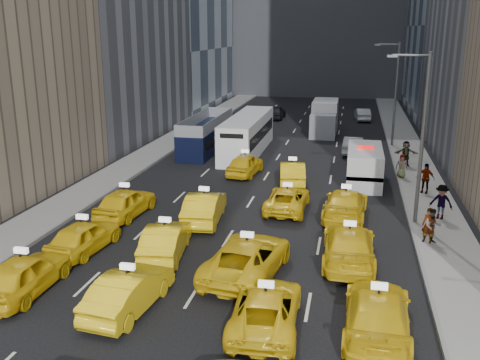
# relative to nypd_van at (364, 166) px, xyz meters

# --- Properties ---
(ground) EXTENTS (160.00, 160.00, 0.00)m
(ground) POSITION_rel_nypd_van_xyz_m (-6.71, -19.73, -1.15)
(ground) COLOR black
(ground) RESTS_ON ground
(sidewalk_west) EXTENTS (3.00, 90.00, 0.15)m
(sidewalk_west) POSITION_rel_nypd_van_xyz_m (-17.21, 5.27, -1.07)
(sidewalk_west) COLOR gray
(sidewalk_west) RESTS_ON ground
(sidewalk_east) EXTENTS (3.00, 90.00, 0.15)m
(sidewalk_east) POSITION_rel_nypd_van_xyz_m (3.79, 5.27, -1.07)
(sidewalk_east) COLOR gray
(sidewalk_east) RESTS_ON ground
(curb_west) EXTENTS (0.15, 90.00, 0.18)m
(curb_west) POSITION_rel_nypd_van_xyz_m (-15.76, 5.27, -1.06)
(curb_west) COLOR slate
(curb_west) RESTS_ON ground
(curb_east) EXTENTS (0.15, 90.00, 0.18)m
(curb_east) POSITION_rel_nypd_van_xyz_m (2.34, 5.27, -1.06)
(curb_east) COLOR slate
(curb_east) RESTS_ON ground
(streetlight_near) EXTENTS (2.15, 0.22, 9.00)m
(streetlight_near) POSITION_rel_nypd_van_xyz_m (2.47, -7.73, 3.77)
(streetlight_near) COLOR #595B60
(streetlight_near) RESTS_ON ground
(streetlight_far) EXTENTS (2.15, 0.22, 9.00)m
(streetlight_far) POSITION_rel_nypd_van_xyz_m (2.47, 12.27, 3.77)
(streetlight_far) COLOR #595B60
(streetlight_far) RESTS_ON ground
(taxi_4) EXTENTS (1.89, 4.68, 1.59)m
(taxi_4) POSITION_rel_nypd_van_xyz_m (-13.21, -18.93, -0.35)
(taxi_4) COLOR yellow
(taxi_4) RESTS_ON ground
(taxi_5) EXTENTS (2.09, 4.75, 1.52)m
(taxi_5) POSITION_rel_nypd_van_xyz_m (-8.67, -19.30, -0.39)
(taxi_5) COLOR yellow
(taxi_5) RESTS_ON ground
(taxi_6) EXTENTS (2.55, 5.08, 1.38)m
(taxi_6) POSITION_rel_nypd_van_xyz_m (-3.56, -19.37, -0.46)
(taxi_6) COLOR yellow
(taxi_6) RESTS_ON ground
(taxi_7) EXTENTS (2.38, 5.47, 1.57)m
(taxi_7) POSITION_rel_nypd_van_xyz_m (0.21, -19.09, -0.37)
(taxi_7) COLOR yellow
(taxi_7) RESTS_ON ground
(taxi_8) EXTENTS (2.24, 4.56, 1.50)m
(taxi_8) POSITION_rel_nypd_van_xyz_m (-12.91, -14.68, -0.40)
(taxi_8) COLOR yellow
(taxi_8) RESTS_ON ground
(taxi_9) EXTENTS (2.25, 4.86, 1.54)m
(taxi_9) POSITION_rel_nypd_van_xyz_m (-9.00, -14.37, -0.38)
(taxi_9) COLOR yellow
(taxi_9) RESTS_ON ground
(taxi_10) EXTENTS (3.38, 6.11, 1.62)m
(taxi_10) POSITION_rel_nypd_van_xyz_m (-4.98, -15.58, -0.34)
(taxi_10) COLOR yellow
(taxi_10) RESTS_ON ground
(taxi_11) EXTENTS (2.37, 5.60, 1.61)m
(taxi_11) POSITION_rel_nypd_van_xyz_m (-0.82, -13.32, -0.34)
(taxi_11) COLOR yellow
(taxi_11) RESTS_ON ground
(taxi_12) EXTENTS (2.28, 4.82, 1.59)m
(taxi_12) POSITION_rel_nypd_van_xyz_m (-13.02, -9.67, -0.35)
(taxi_12) COLOR yellow
(taxi_12) RESTS_ON ground
(taxi_13) EXTENTS (2.20, 5.09, 1.63)m
(taxi_13) POSITION_rel_nypd_van_xyz_m (-8.50, -9.60, -0.33)
(taxi_13) COLOR yellow
(taxi_13) RESTS_ON ground
(taxi_14) EXTENTS (2.33, 4.83, 1.33)m
(taxi_14) POSITION_rel_nypd_van_xyz_m (-4.36, -6.83, -0.49)
(taxi_14) COLOR yellow
(taxi_14) RESTS_ON ground
(taxi_15) EXTENTS (2.56, 5.57, 1.58)m
(taxi_15) POSITION_rel_nypd_van_xyz_m (-1.08, -7.42, -0.36)
(taxi_15) COLOR yellow
(taxi_15) RESTS_ON ground
(taxi_16) EXTENTS (2.26, 4.60, 1.51)m
(taxi_16) POSITION_rel_nypd_van_xyz_m (-8.27, 0.31, -0.39)
(taxi_16) COLOR yellow
(taxi_16) RESTS_ON ground
(taxi_17) EXTENTS (2.23, 4.81, 1.53)m
(taxi_17) POSITION_rel_nypd_van_xyz_m (-4.70, -1.33, -0.39)
(taxi_17) COLOR yellow
(taxi_17) RESTS_ON ground
(nypd_van) EXTENTS (2.75, 6.07, 2.54)m
(nypd_van) POSITION_rel_nypd_van_xyz_m (0.00, 0.00, 0.00)
(nypd_van) COLOR silver
(nypd_van) RESTS_ON ground
(double_decker) EXTENTS (3.05, 10.30, 2.95)m
(double_decker) POSITION_rel_nypd_van_xyz_m (-13.11, 7.54, 0.31)
(double_decker) COLOR black
(double_decker) RESTS_ON ground
(city_bus) EXTENTS (3.41, 12.16, 3.10)m
(city_bus) POSITION_rel_nypd_van_xyz_m (-9.50, 7.40, 0.39)
(city_bus) COLOR white
(city_bus) RESTS_ON ground
(box_truck) EXTENTS (2.89, 7.18, 3.21)m
(box_truck) POSITION_rel_nypd_van_xyz_m (-3.66, 17.28, 0.43)
(box_truck) COLOR white
(box_truck) RESTS_ON ground
(misc_car_0) EXTENTS (1.79, 4.44, 1.43)m
(misc_car_0) POSITION_rel_nypd_van_xyz_m (-0.76, 8.86, -0.43)
(misc_car_0) COLOR #94989B
(misc_car_0) RESTS_ON ground
(misc_car_1) EXTENTS (3.12, 5.76, 1.53)m
(misc_car_1) POSITION_rel_nypd_van_xyz_m (-12.37, 20.81, -0.38)
(misc_car_1) COLOR black
(misc_car_1) RESTS_ON ground
(misc_car_2) EXTENTS (1.96, 4.61, 1.32)m
(misc_car_2) POSITION_rel_nypd_van_xyz_m (-4.08, 27.61, -0.49)
(misc_car_2) COLOR gray
(misc_car_2) RESTS_ON ground
(misc_car_3) EXTENTS (1.91, 4.60, 1.56)m
(misc_car_3) POSITION_rel_nypd_van_xyz_m (-9.64, 25.32, -0.37)
(misc_car_3) COLOR black
(misc_car_3) RESTS_ON ground
(misc_car_4) EXTENTS (1.89, 4.33, 1.39)m
(misc_car_4) POSITION_rel_nypd_van_xyz_m (0.15, 26.19, -0.46)
(misc_car_4) COLOR #B8BCC1
(misc_car_4) RESTS_ON ground
(pedestrian_0) EXTENTS (0.72, 0.60, 1.71)m
(pedestrian_0) POSITION_rel_nypd_van_xyz_m (2.88, -10.55, -0.15)
(pedestrian_0) COLOR gray
(pedestrian_0) RESTS_ON sidewalk_east
(pedestrian_1) EXTENTS (0.86, 0.53, 1.69)m
(pedestrian_1) POSITION_rel_nypd_van_xyz_m (3.04, -10.55, -0.15)
(pedestrian_1) COLOR gray
(pedestrian_1) RESTS_ON sidewalk_east
(pedestrian_2) EXTENTS (1.33, 0.93, 1.90)m
(pedestrian_2) POSITION_rel_nypd_van_xyz_m (3.95, -6.93, -0.05)
(pedestrian_2) COLOR gray
(pedestrian_2) RESTS_ON sidewalk_east
(pedestrian_3) EXTENTS (1.21, 0.84, 1.88)m
(pedestrian_3) POSITION_rel_nypd_van_xyz_m (3.69, -2.12, -0.06)
(pedestrian_3) COLOR gray
(pedestrian_3) RESTS_ON sidewalk_east
(pedestrian_4) EXTENTS (0.82, 0.49, 1.63)m
(pedestrian_4) POSITION_rel_nypd_van_xyz_m (2.54, 1.33, -0.18)
(pedestrian_4) COLOR gray
(pedestrian_4) RESTS_ON sidewalk_east
(pedestrian_5) EXTENTS (1.77, 0.61, 1.88)m
(pedestrian_5) POSITION_rel_nypd_van_xyz_m (3.08, 4.77, -0.06)
(pedestrian_5) COLOR gray
(pedestrian_5) RESTS_ON sidewalk_east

